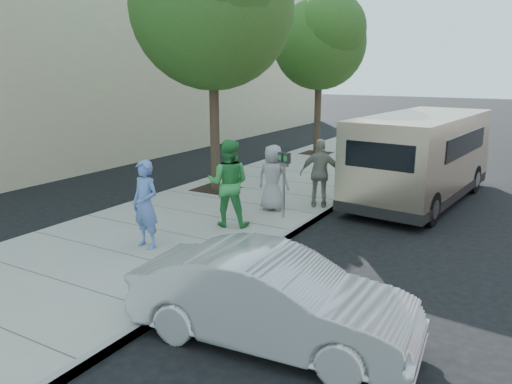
{
  "coord_description": "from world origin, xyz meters",
  "views": [
    {
      "loc": [
        6.15,
        -9.69,
        3.71
      ],
      "look_at": [
        0.87,
        -0.62,
        1.1
      ],
      "focal_mm": 35.0,
      "sensor_mm": 36.0,
      "label": 1
    }
  ],
  "objects_px": {
    "tree_near": "(213,0)",
    "person_officer": "(145,204)",
    "person_green_shirt": "(229,183)",
    "person_gray_shirt": "(273,178)",
    "van": "(422,156)",
    "tree_far": "(321,39)",
    "sedan": "(272,299)",
    "person_striped_polo": "(320,173)",
    "parking_meter": "(284,171)"
  },
  "relations": [
    {
      "from": "tree_near",
      "to": "parking_meter",
      "type": "xyz_separation_m",
      "value": [
        3.08,
        -1.61,
        -4.23
      ]
    },
    {
      "from": "person_officer",
      "to": "person_striped_polo",
      "type": "xyz_separation_m",
      "value": [
        1.83,
        4.6,
        -0.0
      ]
    },
    {
      "from": "person_striped_polo",
      "to": "tree_far",
      "type": "bearing_deg",
      "value": -88.56
    },
    {
      "from": "person_green_shirt",
      "to": "person_gray_shirt",
      "type": "relative_size",
      "value": 1.19
    },
    {
      "from": "person_gray_shirt",
      "to": "sedan",
      "type": "bearing_deg",
      "value": 113.88
    },
    {
      "from": "person_green_shirt",
      "to": "tree_near",
      "type": "bearing_deg",
      "value": -72.23
    },
    {
      "from": "parking_meter",
      "to": "person_green_shirt",
      "type": "distance_m",
      "value": 1.45
    },
    {
      "from": "person_officer",
      "to": "person_striped_polo",
      "type": "height_order",
      "value": "person_officer"
    },
    {
      "from": "tree_far",
      "to": "person_gray_shirt",
      "type": "xyz_separation_m",
      "value": [
        2.53,
        -8.75,
        -3.89
      ]
    },
    {
      "from": "tree_far",
      "to": "parking_meter",
      "type": "bearing_deg",
      "value": -71.52
    },
    {
      "from": "sedan",
      "to": "person_striped_polo",
      "type": "distance_m",
      "value": 6.65
    },
    {
      "from": "parking_meter",
      "to": "van",
      "type": "relative_size",
      "value": 0.24
    },
    {
      "from": "tree_near",
      "to": "sedan",
      "type": "height_order",
      "value": "tree_near"
    },
    {
      "from": "tree_far",
      "to": "sedan",
      "type": "xyz_separation_m",
      "value": [
        5.45,
        -14.18,
        -4.23
      ]
    },
    {
      "from": "tree_far",
      "to": "person_green_shirt",
      "type": "bearing_deg",
      "value": -77.71
    },
    {
      "from": "parking_meter",
      "to": "van",
      "type": "xyz_separation_m",
      "value": [
        2.39,
        3.92,
        -0.01
      ]
    },
    {
      "from": "person_gray_shirt",
      "to": "parking_meter",
      "type": "bearing_deg",
      "value": 135.59
    },
    {
      "from": "van",
      "to": "person_green_shirt",
      "type": "height_order",
      "value": "van"
    },
    {
      "from": "person_green_shirt",
      "to": "person_striped_polo",
      "type": "height_order",
      "value": "person_green_shirt"
    },
    {
      "from": "van",
      "to": "person_striped_polo",
      "type": "distance_m",
      "value": 3.28
    },
    {
      "from": "tree_near",
      "to": "person_green_shirt",
      "type": "relative_size",
      "value": 3.74
    },
    {
      "from": "van",
      "to": "tree_far",
      "type": "bearing_deg",
      "value": 142.02
    },
    {
      "from": "person_officer",
      "to": "parking_meter",
      "type": "bearing_deg",
      "value": 72.48
    },
    {
      "from": "tree_near",
      "to": "tree_far",
      "type": "height_order",
      "value": "tree_near"
    },
    {
      "from": "tree_near",
      "to": "van",
      "type": "xyz_separation_m",
      "value": [
        5.47,
        2.31,
        -4.24
      ]
    },
    {
      "from": "tree_far",
      "to": "person_striped_polo",
      "type": "bearing_deg",
      "value": -66.27
    },
    {
      "from": "sedan",
      "to": "person_gray_shirt",
      "type": "relative_size",
      "value": 2.34
    },
    {
      "from": "sedan",
      "to": "person_gray_shirt",
      "type": "height_order",
      "value": "person_gray_shirt"
    },
    {
      "from": "tree_far",
      "to": "van",
      "type": "bearing_deg",
      "value": -44.04
    },
    {
      "from": "tree_far",
      "to": "person_gray_shirt",
      "type": "height_order",
      "value": "tree_far"
    },
    {
      "from": "tree_near",
      "to": "person_officer",
      "type": "bearing_deg",
      "value": -71.56
    },
    {
      "from": "person_gray_shirt",
      "to": "person_striped_polo",
      "type": "xyz_separation_m",
      "value": [
        0.93,
        0.89,
        0.05
      ]
    },
    {
      "from": "tree_near",
      "to": "person_gray_shirt",
      "type": "bearing_deg",
      "value": -24.44
    },
    {
      "from": "sedan",
      "to": "person_green_shirt",
      "type": "height_order",
      "value": "person_green_shirt"
    },
    {
      "from": "parking_meter",
      "to": "sedan",
      "type": "distance_m",
      "value": 5.55
    },
    {
      "from": "sedan",
      "to": "person_officer",
      "type": "bearing_deg",
      "value": 60.69
    },
    {
      "from": "tree_near",
      "to": "sedan",
      "type": "distance_m",
      "value": 9.85
    },
    {
      "from": "tree_far",
      "to": "van",
      "type": "height_order",
      "value": "tree_far"
    },
    {
      "from": "sedan",
      "to": "van",
      "type": "bearing_deg",
      "value": -5.23
    },
    {
      "from": "van",
      "to": "sedan",
      "type": "xyz_separation_m",
      "value": [
        -0.01,
        -8.89,
        -0.65
      ]
    },
    {
      "from": "tree_far",
      "to": "person_officer",
      "type": "xyz_separation_m",
      "value": [
        1.62,
        -12.46,
        -3.83
      ]
    },
    {
      "from": "tree_near",
      "to": "person_green_shirt",
      "type": "height_order",
      "value": "tree_near"
    },
    {
      "from": "tree_near",
      "to": "sedan",
      "type": "bearing_deg",
      "value": -50.36
    },
    {
      "from": "person_green_shirt",
      "to": "person_gray_shirt",
      "type": "distance_m",
      "value": 1.68
    },
    {
      "from": "person_green_shirt",
      "to": "person_striped_polo",
      "type": "xyz_separation_m",
      "value": [
        1.19,
        2.55,
        -0.11
      ]
    },
    {
      "from": "sedan",
      "to": "person_officer",
      "type": "distance_m",
      "value": 4.22
    },
    {
      "from": "person_gray_shirt",
      "to": "person_striped_polo",
      "type": "height_order",
      "value": "person_striped_polo"
    },
    {
      "from": "tree_near",
      "to": "person_gray_shirt",
      "type": "distance_m",
      "value": 5.33
    },
    {
      "from": "van",
      "to": "person_officer",
      "type": "bearing_deg",
      "value": -112.14
    },
    {
      "from": "van",
      "to": "parking_meter",
      "type": "bearing_deg",
      "value": -115.28
    }
  ]
}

